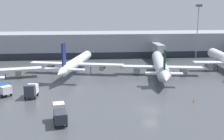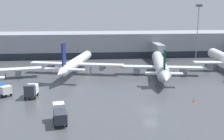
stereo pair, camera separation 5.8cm
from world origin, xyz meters
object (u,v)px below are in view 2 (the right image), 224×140
object	(u,v)px
parked_jet_4	(160,65)
traffic_cone_0	(116,67)
service_truck_0	(60,114)
service_truck_2	(31,90)
service_truck_1	(3,89)
parked_jet_0	(76,62)
traffic_cone_1	(194,100)
apron_light_mast_3	(198,17)

from	to	relation	value
parked_jet_4	traffic_cone_0	size ratio (longest dim) A/B	54.00
service_truck_0	service_truck_2	bearing A→B (deg)	16.43
traffic_cone_0	parked_jet_4	bearing A→B (deg)	-40.54
service_truck_0	service_truck_2	size ratio (longest dim) A/B	1.27
service_truck_2	parked_jet_4	bearing A→B (deg)	121.82
service_truck_1	traffic_cone_0	bearing A→B (deg)	93.04
parked_jet_4	service_truck_0	bearing A→B (deg)	152.51
parked_jet_4	service_truck_2	distance (m)	36.57
traffic_cone_0	service_truck_2	bearing A→B (deg)	-126.94
parked_jet_4	service_truck_2	world-z (taller)	parked_jet_4
parked_jet_0	traffic_cone_0	distance (m)	13.81
traffic_cone_0	traffic_cone_1	bearing A→B (deg)	-69.98
parked_jet_0	service_truck_2	xyz separation A→B (m)	(-8.69, -21.08, -1.61)
parked_jet_4	traffic_cone_1	size ratio (longest dim) A/B	51.94
service_truck_1	parked_jet_4	bearing A→B (deg)	71.85
service_truck_1	traffic_cone_0	size ratio (longest dim) A/B	6.63
service_truck_1	service_truck_2	xyz separation A→B (m)	(6.18, -1.96, 0.13)
traffic_cone_0	traffic_cone_1	distance (m)	35.41
traffic_cone_0	traffic_cone_1	xyz separation A→B (m)	(12.13, -33.27, 0.01)
service_truck_2	traffic_cone_0	bearing A→B (deg)	146.01
parked_jet_4	service_truck_0	size ratio (longest dim) A/B	6.99
parked_jet_4	service_truck_1	xyz separation A→B (m)	(-38.19, -15.69, -1.23)
traffic_cone_1	service_truck_0	bearing A→B (deg)	-162.30
traffic_cone_0	traffic_cone_1	size ratio (longest dim) A/B	0.96
traffic_cone_0	service_truck_1	bearing A→B (deg)	-136.48
service_truck_1	traffic_cone_1	xyz separation A→B (m)	(38.91, -7.83, -1.18)
parked_jet_0	parked_jet_4	distance (m)	23.57
parked_jet_0	service_truck_2	distance (m)	22.86
service_truck_0	traffic_cone_0	world-z (taller)	service_truck_0
parked_jet_0	service_truck_1	world-z (taller)	parked_jet_0
apron_light_mast_3	parked_jet_0	bearing A→B (deg)	-154.07
service_truck_1	traffic_cone_0	distance (m)	36.96
parked_jet_0	apron_light_mast_3	size ratio (longest dim) A/B	1.61
traffic_cone_1	parked_jet_4	bearing A→B (deg)	91.76
parked_jet_0	traffic_cone_1	bearing A→B (deg)	-124.36
parked_jet_0	apron_light_mast_3	bearing A→B (deg)	-50.16
parked_jet_4	apron_light_mast_3	world-z (taller)	apron_light_mast_3
service_truck_0	apron_light_mast_3	size ratio (longest dim) A/B	0.26
parked_jet_0	traffic_cone_1	xyz separation A→B (m)	(24.04, -26.95, -2.93)
traffic_cone_0	parked_jet_0	bearing A→B (deg)	-152.04
service_truck_1	traffic_cone_1	bearing A→B (deg)	38.14
service_truck_0	service_truck_1	distance (m)	20.80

